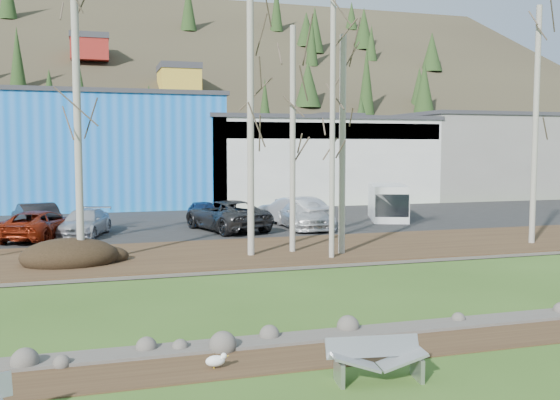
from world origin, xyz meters
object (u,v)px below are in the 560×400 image
object	(u,v)px
seagull	(216,360)
car_3	(84,223)
car_2	(40,225)
car_4	(204,213)
car_7	(302,215)
car_6	(226,215)
bench_damaged	(377,359)
van_white	(388,202)
car_1	(36,218)
car_5	(294,211)
car_8	(306,215)

from	to	relation	value
seagull	car_3	xyz separation A→B (m)	(-2.64, 19.24, 0.59)
car_3	car_2	bearing A→B (deg)	-148.31
car_2	car_4	world-z (taller)	car_2
car_4	car_3	bearing A→B (deg)	-155.24
car_4	car_7	bearing A→B (deg)	-29.70
car_3	car_4	distance (m)	6.73
seagull	car_6	world-z (taller)	car_6
seagull	car_2	world-z (taller)	car_2
bench_damaged	van_white	size ratio (longest dim) A/B	0.37
bench_damaged	seagull	world-z (taller)	bench_damaged
car_1	car_3	size ratio (longest dim) A/B	1.05
car_1	car_2	size ratio (longest dim) A/B	0.95
car_4	car_5	size ratio (longest dim) A/B	0.81
car_4	car_5	xyz separation A→B (m)	(4.65, -1.58, 0.13)
car_2	car_7	size ratio (longest dim) A/B	1.00
car_7	car_8	xyz separation A→B (m)	(0.24, 0.00, 0.00)
car_2	car_7	xyz separation A→B (m)	(12.84, 0.27, 0.03)
bench_damaged	car_1	size ratio (longest dim) A/B	0.40
car_8	car_3	bearing A→B (deg)	-179.59
car_3	car_5	distance (m)	10.91
van_white	bench_damaged	bearing A→B (deg)	-96.52
car_3	car_8	size ratio (longest dim) A/B	0.90
car_4	car_5	bearing A→B (deg)	-16.85
car_6	car_3	bearing A→B (deg)	-15.61
car_5	car_2	bearing A→B (deg)	-13.23
bench_damaged	car_5	size ratio (longest dim) A/B	0.39
bench_damaged	car_1	distance (m)	23.65
car_2	car_5	bearing A→B (deg)	-151.92
car_5	car_8	size ratio (longest dim) A/B	0.98
bench_damaged	car_4	world-z (taller)	car_4
car_6	car_7	size ratio (longest dim) A/B	1.15
car_3	car_6	xyz separation A→B (m)	(6.93, 0.07, 0.14)
seagull	car_6	xyz separation A→B (m)	(4.28, 19.31, 0.73)
car_2	car_8	xyz separation A→B (m)	(13.09, 0.27, 0.03)
car_2	car_3	distance (m)	2.02
car_1	car_8	world-z (taller)	car_1
car_4	car_5	world-z (taller)	car_5
bench_damaged	car_2	bearing A→B (deg)	117.86
bench_damaged	car_6	world-z (taller)	car_6
bench_damaged	car_7	xyz separation A→B (m)	(5.48, 20.39, 0.44)
car_2	car_7	distance (m)	12.84
car_1	car_4	xyz separation A→B (m)	(8.51, 0.92, -0.10)
bench_damaged	car_6	bearing A→B (deg)	93.59
car_7	bench_damaged	bearing A→B (deg)	-103.23
car_5	car_8	xyz separation A→B (m)	(0.28, -1.30, -0.08)
car_1	car_2	distance (m)	2.27
bench_damaged	car_8	world-z (taller)	car_8
car_1	car_5	bearing A→B (deg)	162.11
seagull	car_1	world-z (taller)	car_1
car_5	car_7	size ratio (longest dim) A/B	0.98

